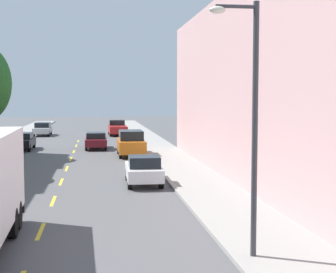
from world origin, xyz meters
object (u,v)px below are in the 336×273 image
street_lamp (250,111)px  parked_wagon_silver (43,129)px  parked_pickup_red (117,128)px  parked_hatchback_white (144,170)px  parked_suv_orange (131,143)px  moving_burgundy_sedan (96,140)px  parked_sedan_black (22,141)px

street_lamp → parked_wagon_silver: size_ratio=1.46×
parked_pickup_red → parked_hatchback_white: size_ratio=1.33×
parked_hatchback_white → parked_wagon_silver: same height
parked_suv_orange → street_lamp: bearing=-86.6°
parked_pickup_red → parked_suv_orange: bearing=-89.5°
parked_suv_orange → moving_burgundy_sedan: parked_suv_orange is taller
street_lamp → parked_wagon_silver: 48.18m
parked_pickup_red → parked_suv_orange: (0.19, -21.03, 0.16)m
parked_sedan_black → parked_pickup_red: 17.51m
parked_sedan_black → parked_suv_orange: bearing=-33.3°
parked_hatchback_white → parked_wagon_silver: (-8.56, 34.45, 0.05)m
parked_sedan_black → parked_hatchback_white: size_ratio=1.12×
parked_pickup_red → moving_burgundy_sedan: 15.62m
parked_hatchback_white → moving_burgundy_sedan: bearing=97.6°
parked_sedan_black → parked_hatchback_white: parked_hatchback_white is taller
parked_suv_orange → moving_burgundy_sedan: (-2.64, 5.61, -0.24)m
street_lamp → parked_pickup_red: bearing=92.1°
parked_sedan_black → moving_burgundy_sedan: (6.20, -0.21, 0.00)m
parked_pickup_red → parked_wagon_silver: 8.60m
parked_suv_orange → moving_burgundy_sedan: 6.20m
moving_burgundy_sedan → street_lamp: bearing=-82.3°
parked_pickup_red → parked_wagon_silver: parked_pickup_red is taller
moving_burgundy_sedan → parked_hatchback_white: bearing=-82.4°
parked_suv_orange → moving_burgundy_sedan: size_ratio=1.07×
parked_hatchback_white → parked_wagon_silver: bearing=104.0°
parked_wagon_silver → moving_burgundy_sedan: parked_wagon_silver is taller
parked_pickup_red → parked_suv_orange: size_ratio=1.11×
parked_hatchback_white → parked_suv_orange: size_ratio=0.84×
street_lamp → parked_sedan_black: bearing=108.4°
parked_hatchback_white → moving_burgundy_sedan: size_ratio=0.90×
parked_sedan_black → parked_pickup_red: (8.65, 15.22, 0.08)m
parked_wagon_silver → parked_hatchback_white: bearing=-76.0°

